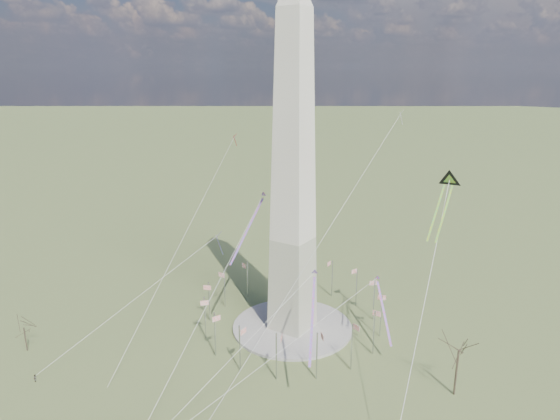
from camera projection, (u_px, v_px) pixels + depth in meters
The scene contains 14 objects.
ground at pixel (292, 328), 151.01m from camera, with size 2000.00×2000.00×0.00m, color #485F2F.
plaza at pixel (292, 327), 150.90m from camera, with size 36.00×36.00×0.80m, color #9E9791.
washington_monument at pixel (293, 173), 137.74m from camera, with size 15.56×15.56×100.00m.
flagpole_ring at pixel (292, 306), 149.00m from camera, with size 54.40×54.40×13.00m.
tree_near at pixel (459, 347), 117.07m from camera, with size 10.25×10.25×17.94m.
tree_far at pixel (23, 326), 137.04m from camera, with size 6.06×6.06×10.61m.
person_west at pixel (35, 378), 125.27m from camera, with size 0.93×0.72×1.91m, color gray.
kite_delta_black at pixel (448, 184), 118.02m from camera, with size 6.23×16.66×13.78m.
kite_diamond_purple at pixel (219, 237), 168.24m from camera, with size 1.84×2.89×8.83m.
kite_streamer_left at pixel (313, 303), 120.17m from camera, with size 10.74×19.71×14.71m.
kite_streamer_mid at pixel (253, 218), 142.54m from camera, with size 5.25×22.24×15.36m.
kite_streamer_right at pixel (382, 302), 140.76m from camera, with size 11.72×15.54×12.62m.
kite_small_red at pixel (235, 137), 186.77m from camera, with size 1.49×1.81×4.79m.
kite_small_white at pixel (402, 114), 160.39m from camera, with size 1.29×2.11×4.82m.
Camera 1 is at (70.12, -115.65, 76.23)m, focal length 32.00 mm.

